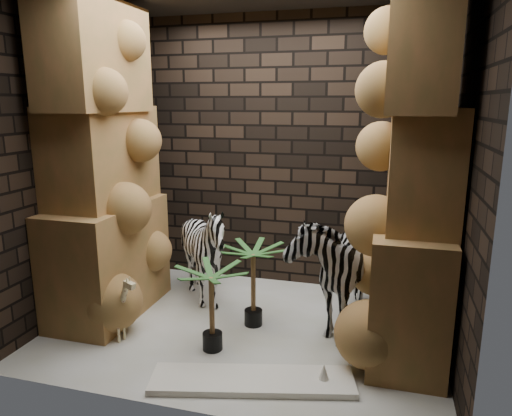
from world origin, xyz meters
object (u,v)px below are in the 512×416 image
(zebra_right, at_px, (334,256))
(palm_front, at_px, (253,285))
(zebra_left, at_px, (205,258))
(giraffe_toy, at_px, (113,306))
(surfboard, at_px, (252,380))
(palm_back, at_px, (212,308))

(zebra_right, distance_m, palm_front, 0.80)
(zebra_right, bearing_deg, zebra_left, -178.92)
(giraffe_toy, distance_m, surfboard, 1.44)
(zebra_right, xyz_separation_m, surfboard, (-0.46, -1.16, -0.65))
(zebra_left, height_order, giraffe_toy, zebra_left)
(zebra_left, bearing_deg, surfboard, -50.02)
(palm_back, bearing_deg, palm_front, 67.82)
(giraffe_toy, height_order, surfboard, giraffe_toy)
(zebra_left, xyz_separation_m, palm_front, (0.62, -0.35, -0.10))
(giraffe_toy, bearing_deg, surfboard, 1.24)
(giraffe_toy, height_order, palm_back, palm_back)
(zebra_left, distance_m, surfboard, 1.60)
(zebra_right, relative_size, zebra_left, 1.23)
(zebra_left, bearing_deg, giraffe_toy, -112.68)
(zebra_left, distance_m, palm_front, 0.72)
(palm_back, bearing_deg, giraffe_toy, -175.94)
(zebra_left, distance_m, palm_back, 0.97)
(giraffe_toy, relative_size, palm_front, 0.80)
(palm_back, bearing_deg, zebra_left, 114.95)
(palm_back, distance_m, surfboard, 0.70)
(zebra_left, relative_size, surfboard, 0.72)
(zebra_right, distance_m, zebra_left, 1.35)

